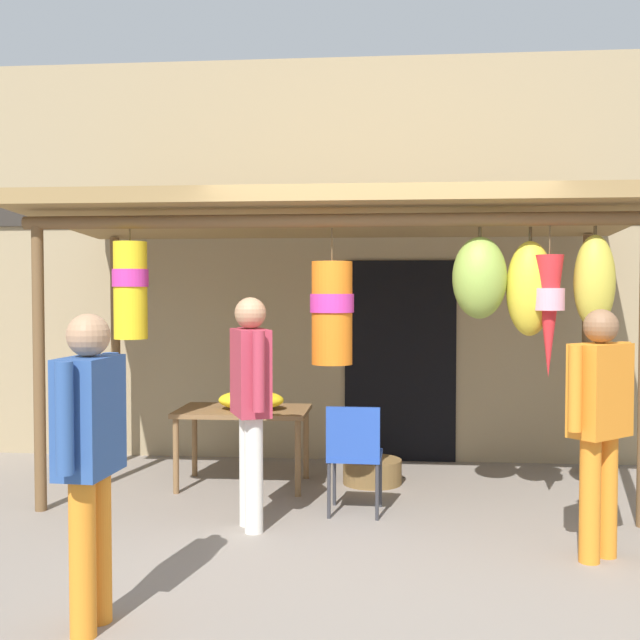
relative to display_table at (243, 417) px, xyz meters
name	(u,v)px	position (x,y,z in m)	size (l,w,h in m)	color
ground_plane	(379,532)	(1.20, -1.21, -0.60)	(30.00, 30.00, 0.00)	gray
shop_facade	(384,261)	(1.20, 1.25, 1.40)	(12.01, 0.29, 4.01)	#9E8966
market_stall_canopy	(355,236)	(0.98, -0.23, 1.55)	(5.01, 2.18, 2.46)	brown
display_table	(243,417)	(0.00, 0.00, 0.00)	(1.13, 0.72, 0.68)	brown
flower_heap_on_table	(252,400)	(0.09, -0.05, 0.16)	(0.57, 0.40, 0.16)	yellow
folding_chair	(354,449)	(1.00, -0.81, -0.10)	(0.42, 0.42, 0.84)	#2347A8
wicker_basket_spare	(372,471)	(1.12, 0.18, -0.49)	(0.52, 0.52, 0.21)	brown
vendor_in_orange	(600,413)	(2.59, -1.63, 0.33)	(0.47, 0.43, 1.59)	orange
customer_foreground	(251,393)	(0.29, -1.20, 0.38)	(0.36, 0.55, 1.66)	silver
passerby_at_right	(90,445)	(-0.22, -2.91, 0.34)	(0.25, 0.59, 1.59)	orange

